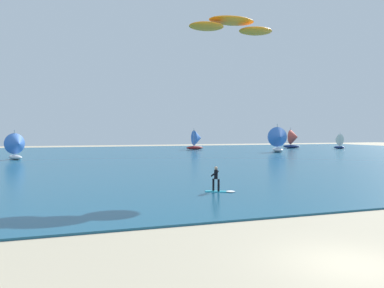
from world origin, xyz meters
name	(u,v)px	position (x,y,z in m)	size (l,w,h in m)	color
ground_plane	(352,265)	(0.00, 0.00, 0.00)	(220.00, 220.00, 0.00)	#BCAD8E
ocean	(116,158)	(0.00, 51.27, 0.05)	(160.00, 90.00, 0.10)	navy
kitesurfer	(219,183)	(1.58, 14.00, 0.70)	(2.00, 1.39, 1.67)	#26B2CC
kite	(231,26)	(4.58, 18.58, 12.44)	(7.01, 2.28, 1.06)	orange
sailboat_near_shore	(197,140)	(21.19, 72.67, 2.32)	(4.16, 3.54, 4.85)	maroon
sailboat_anchored_offshore	(294,139)	(45.80, 71.37, 2.41)	(4.17, 4.55, 5.05)	navy
sailboat_outermost	(338,141)	(54.45, 66.01, 1.86)	(2.91, 3.37, 3.84)	navy
sailboat_center_horizon	(17,146)	(-14.08, 50.60, 2.04)	(3.38, 3.80, 4.24)	white
sailboat_heeled_over	(279,139)	(32.14, 56.09, 2.64)	(4.28, 4.91, 5.54)	white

